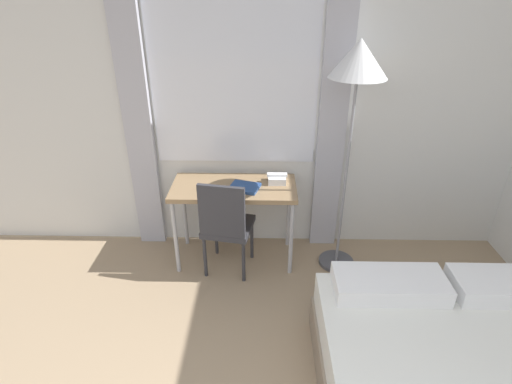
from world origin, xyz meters
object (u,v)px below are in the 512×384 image
object	(u,v)px
standing_lamp	(357,74)
telephone	(277,179)
desk	(234,193)
book	(244,187)
desk_chair	(226,223)

from	to	relation	value
standing_lamp	telephone	xyz separation A→B (m)	(-0.56, 0.15, -0.91)
desk	book	xyz separation A→B (m)	(0.09, -0.05, 0.09)
standing_lamp	book	distance (m)	1.26
telephone	book	xyz separation A→B (m)	(-0.28, -0.12, -0.02)
standing_lamp	desk	bearing A→B (deg)	175.61
desk_chair	book	size ratio (longest dim) A/B	3.15
desk_chair	telephone	world-z (taller)	desk_chair
desk	book	distance (m)	0.14
desk	book	size ratio (longest dim) A/B	3.72
standing_lamp	telephone	world-z (taller)	standing_lamp
desk	standing_lamp	bearing A→B (deg)	-4.39
desk	desk_chair	bearing A→B (deg)	-105.30
standing_lamp	book	size ratio (longest dim) A/B	6.78
desk_chair	telephone	distance (m)	0.59
standing_lamp	desk_chair	bearing A→B (deg)	-171.98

